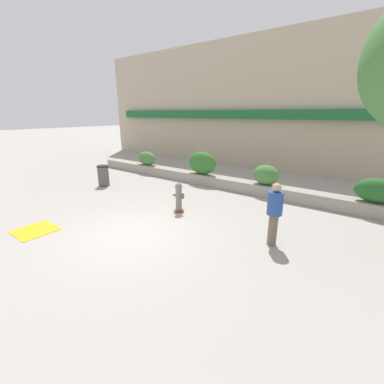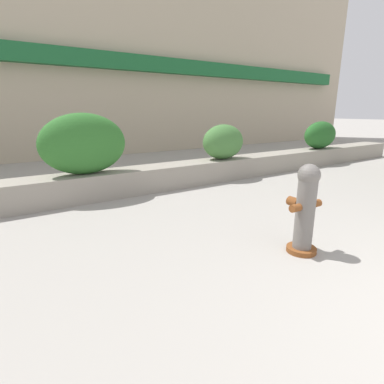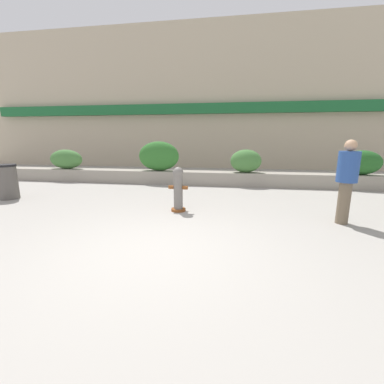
{
  "view_description": "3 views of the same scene",
  "coord_description": "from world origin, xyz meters",
  "px_view_note": "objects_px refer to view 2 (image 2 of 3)",
  "views": [
    {
      "loc": [
        5.54,
        -4.39,
        3.43
      ],
      "look_at": [
        0.23,
        2.67,
        0.71
      ],
      "focal_mm": 24.0,
      "sensor_mm": 36.0,
      "label": 1
    },
    {
      "loc": [
        -3.02,
        0.24,
        1.66
      ],
      "look_at": [
        -0.57,
        3.99,
        0.44
      ],
      "focal_mm": 28.0,
      "sensor_mm": 36.0,
      "label": 2
    },
    {
      "loc": [
        1.21,
        -3.65,
        1.77
      ],
      "look_at": [
        0.19,
        2.67,
        0.4
      ],
      "focal_mm": 24.0,
      "sensor_mm": 36.0,
      "label": 3
    }
  ],
  "objects_px": {
    "hedge_bush_3": "(320,135)",
    "fire_hydrant": "(305,208)",
    "hedge_bush_1": "(84,144)",
    "hedge_bush_2": "(223,142)"
  },
  "relations": [
    {
      "from": "hedge_bush_3",
      "to": "fire_hydrant",
      "type": "bearing_deg",
      "value": -146.76
    },
    {
      "from": "hedge_bush_1",
      "to": "hedge_bush_2",
      "type": "distance_m",
      "value": 3.31
    },
    {
      "from": "hedge_bush_1",
      "to": "hedge_bush_3",
      "type": "distance_m",
      "value": 7.21
    },
    {
      "from": "hedge_bush_1",
      "to": "hedge_bush_2",
      "type": "xyz_separation_m",
      "value": [
        3.31,
        0.0,
        -0.14
      ]
    },
    {
      "from": "hedge_bush_2",
      "to": "fire_hydrant",
      "type": "xyz_separation_m",
      "value": [
        -1.75,
        -3.7,
        -0.37
      ]
    },
    {
      "from": "hedge_bush_2",
      "to": "hedge_bush_3",
      "type": "relative_size",
      "value": 0.83
    },
    {
      "from": "hedge_bush_1",
      "to": "fire_hydrant",
      "type": "xyz_separation_m",
      "value": [
        1.56,
        -3.7,
        -0.51
      ]
    },
    {
      "from": "hedge_bush_1",
      "to": "fire_hydrant",
      "type": "bearing_deg",
      "value": -67.15
    },
    {
      "from": "hedge_bush_1",
      "to": "hedge_bush_3",
      "type": "bearing_deg",
      "value": 0.0
    },
    {
      "from": "fire_hydrant",
      "to": "hedge_bush_2",
      "type": "bearing_deg",
      "value": 64.7
    }
  ]
}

